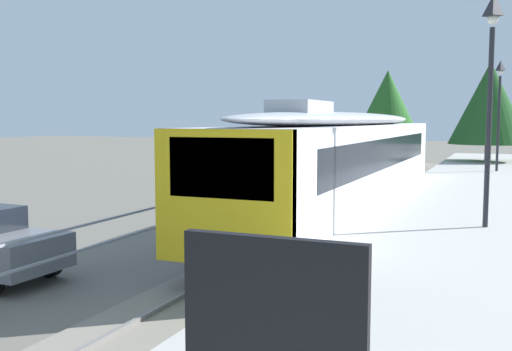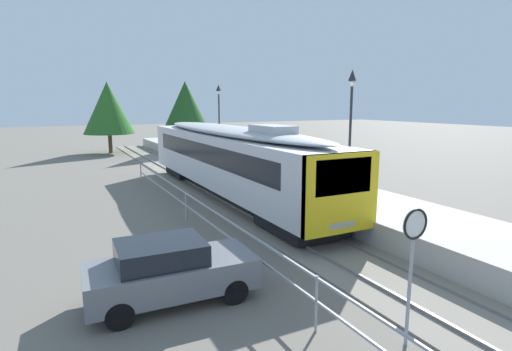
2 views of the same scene
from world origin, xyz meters
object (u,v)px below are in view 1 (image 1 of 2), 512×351
(commuter_train, at_px, (344,159))
(platform_lamp_mid_platform, at_px, (491,66))
(platform_lamp_far_end, at_px, (500,94))
(platform_notice_board, at_px, (273,318))

(commuter_train, relative_size, platform_lamp_mid_platform, 3.38)
(platform_lamp_mid_platform, bearing_deg, commuter_train, 138.54)
(commuter_train, distance_m, platform_lamp_far_end, 13.33)
(commuter_train, height_order, platform_notice_board, commuter_train)
(platform_lamp_far_end, height_order, platform_notice_board, platform_lamp_far_end)
(platform_lamp_mid_platform, distance_m, platform_notice_board, 11.61)
(platform_lamp_far_end, relative_size, platform_notice_board, 2.97)
(commuter_train, height_order, platform_lamp_far_end, platform_lamp_far_end)
(platform_lamp_mid_platform, height_order, platform_notice_board, platform_lamp_mid_platform)
(platform_lamp_mid_platform, distance_m, platform_lamp_far_end, 16.23)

